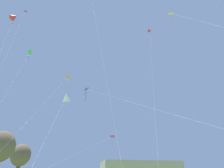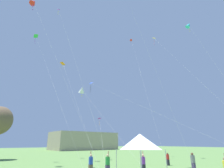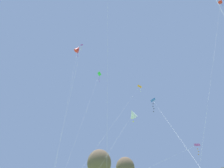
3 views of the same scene
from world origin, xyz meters
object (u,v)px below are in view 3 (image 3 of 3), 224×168
at_px(kite_blue_delta_4, 153,101).
at_px(kite_purple_delta_6, 196,145).
at_px(kite_orange_delta_5, 140,87).
at_px(kite_red_diamond_7, 78,49).
at_px(kite_white_diamond_8, 133,114).
at_px(kite_purple_delta_10, 81,49).
at_px(kite_green_delta_2, 99,75).
at_px(kite_red_diamond_1, 221,1).

height_order(kite_blue_delta_4, kite_purple_delta_6, kite_blue_delta_4).
distance_m(kite_orange_delta_5, kite_red_diamond_7, 13.25).
xyz_separation_m(kite_white_diamond_8, kite_purple_delta_10, (-6.59, -4.09, 10.09)).
bearing_deg(kite_white_diamond_8, kite_purple_delta_10, -148.17).
xyz_separation_m(kite_red_diamond_7, kite_white_diamond_8, (9.92, 0.08, -13.49)).
relative_size(kite_green_delta_2, kite_orange_delta_5, 1.10).
height_order(kite_green_delta_2, kite_white_diamond_8, kite_green_delta_2).
relative_size(kite_red_diamond_1, kite_red_diamond_7, 1.12).
distance_m(kite_green_delta_2, kite_purple_delta_10, 8.76).
bearing_deg(kite_red_diamond_1, kite_green_delta_2, 173.06).
distance_m(kite_purple_delta_6, kite_purple_delta_10, 21.86).
relative_size(kite_green_delta_2, kite_blue_delta_4, 0.91).
distance_m(kite_orange_delta_5, kite_purple_delta_10, 13.32).
height_order(kite_purple_delta_6, kite_purple_delta_10, kite_purple_delta_10).
distance_m(kite_red_diamond_1, kite_green_delta_2, 23.39).
bearing_deg(kite_purple_delta_10, kite_orange_delta_5, 64.68).
distance_m(kite_green_delta_2, kite_red_diamond_7, 6.21).
bearing_deg(kite_purple_delta_6, kite_red_diamond_7, -162.48).
distance_m(kite_blue_delta_4, kite_white_diamond_8, 3.53).
bearing_deg(kite_orange_delta_5, kite_white_diamond_8, -82.62).
bearing_deg(kite_red_diamond_1, kite_purple_delta_6, 154.03).
distance_m(kite_blue_delta_4, kite_red_diamond_7, 17.12).
height_order(kite_red_diamond_7, kite_white_diamond_8, kite_red_diamond_7).
height_order(kite_white_diamond_8, kite_purple_delta_10, kite_purple_delta_10).
bearing_deg(kite_white_diamond_8, kite_blue_delta_4, 25.63).
xyz_separation_m(kite_red_diamond_1, kite_purple_delta_10, (-21.01, -5.96, -6.64)).
bearing_deg(kite_red_diamond_7, kite_orange_delta_5, 41.19).
bearing_deg(kite_orange_delta_5, kite_red_diamond_7, -138.81).
xyz_separation_m(kite_green_delta_2, kite_purple_delta_6, (15.08, 0.77, -13.89)).
height_order(kite_red_diamond_1, kite_purple_delta_6, kite_red_diamond_1).
height_order(kite_red_diamond_1, kite_green_delta_2, kite_red_diamond_1).
height_order(kite_green_delta_2, kite_purple_delta_6, kite_green_delta_2).
height_order(kite_blue_delta_4, kite_white_diamond_8, kite_blue_delta_4).
relative_size(kite_purple_delta_6, kite_purple_delta_10, 0.82).
relative_size(kite_red_diamond_1, kite_orange_delta_5, 1.43).
bearing_deg(kite_purple_delta_6, kite_blue_delta_4, -138.55).
bearing_deg(kite_purple_delta_10, kite_red_diamond_1, 15.85).
distance_m(kite_green_delta_2, kite_blue_delta_4, 13.59).
height_order(kite_red_diamond_7, kite_purple_delta_10, kite_red_diamond_7).
xyz_separation_m(kite_orange_delta_5, kite_purple_delta_10, (-5.59, -11.82, 2.53)).
distance_m(kite_red_diamond_7, kite_purple_delta_10, 6.23).
bearing_deg(kite_blue_delta_4, kite_purple_delta_10, -149.87).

